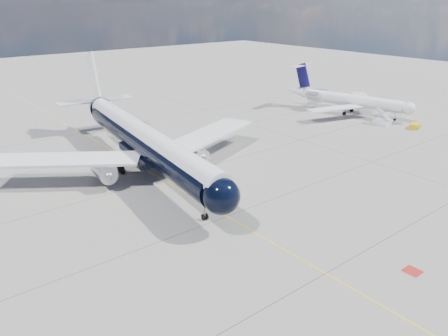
{
  "coord_description": "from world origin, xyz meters",
  "views": [
    {
      "loc": [
        -29.61,
        -26.34,
        24.46
      ],
      "look_at": [
        3.4,
        14.78,
        4.0
      ],
      "focal_mm": 35.0,
      "sensor_mm": 36.0,
      "label": 1
    }
  ],
  "objects_px": {
    "main_airliner": "(141,139)",
    "boarding_stair": "(382,121)",
    "regional_jet": "(345,99)",
    "service_tug": "(415,126)"
  },
  "relations": [
    {
      "from": "regional_jet",
      "to": "service_tug",
      "type": "height_order",
      "value": "regional_jet"
    },
    {
      "from": "regional_jet",
      "to": "service_tug",
      "type": "relative_size",
      "value": 9.73
    },
    {
      "from": "main_airliner",
      "to": "boarding_stair",
      "type": "relative_size",
      "value": 15.35
    },
    {
      "from": "regional_jet",
      "to": "service_tug",
      "type": "xyz_separation_m",
      "value": [
        0.51,
        -17.05,
        -2.76
      ]
    },
    {
      "from": "regional_jet",
      "to": "boarding_stair",
      "type": "bearing_deg",
      "value": -111.87
    },
    {
      "from": "regional_jet",
      "to": "service_tug",
      "type": "distance_m",
      "value": 17.28
    },
    {
      "from": "main_airliner",
      "to": "service_tug",
      "type": "distance_m",
      "value": 55.92
    },
    {
      "from": "main_airliner",
      "to": "service_tug",
      "type": "relative_size",
      "value": 17.1
    },
    {
      "from": "main_airliner",
      "to": "regional_jet",
      "type": "relative_size",
      "value": 1.76
    },
    {
      "from": "regional_jet",
      "to": "boarding_stair",
      "type": "xyz_separation_m",
      "value": [
        -1.8,
        -11.1,
        -2.65
      ]
    }
  ]
}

